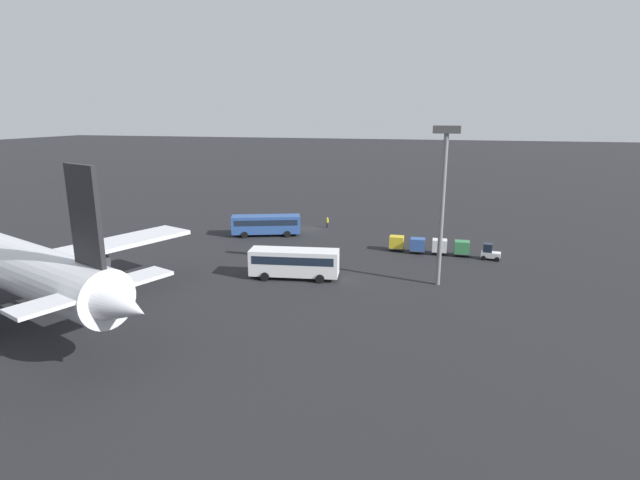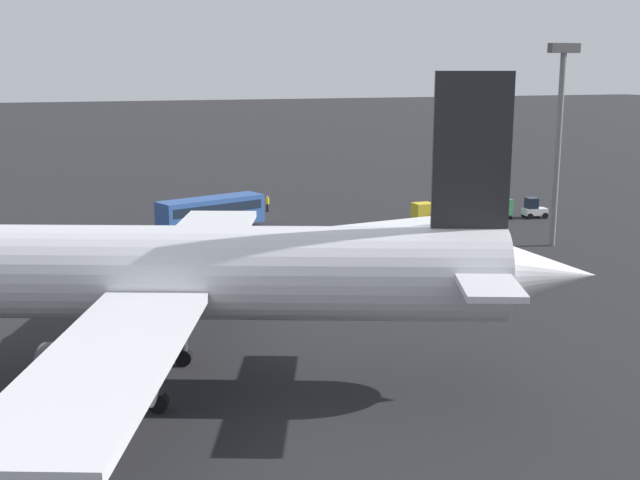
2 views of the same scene
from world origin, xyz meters
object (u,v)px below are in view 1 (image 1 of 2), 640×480
Objects in this scene: shuttle_bus_near at (266,224)px; worker_person at (327,222)px; baggage_tug at (490,252)px; cargo_cart_blue at (418,245)px; cargo_cart_green at (462,247)px; airplane at (0,260)px; cargo_cart_white at (440,246)px; shuttle_bus_far at (294,261)px; cargo_cart_yellow at (397,242)px.

shuttle_bus_near reaches higher than worker_person.
baggage_tug reaches higher than cargo_cart_blue.
cargo_cart_green is 1.00× the size of cargo_cart_blue.
shuttle_bus_near is at bearing -85.66° from airplane.
airplane is at bearing 41.26° from cargo_cart_white.
worker_person is 19.77m from cargo_cart_blue.
cargo_cart_green is 5.79m from cargo_cart_blue.
cargo_cart_green is at bearing -179.45° from cargo_cart_blue.
shuttle_bus_far is 5.07× the size of cargo_cart_white.
airplane is 16.45× the size of baggage_tug.
cargo_cart_white is at bearing -145.48° from shuttle_bus_far.
baggage_tug is at bearing 152.14° from shuttle_bus_near.
cargo_cart_yellow is at bearing -2.97° from cargo_cart_green.
shuttle_bus_near is 33.11m from baggage_tug.
cargo_cart_blue is (5.79, 0.06, 0.00)m from cargo_cart_green.
cargo_cart_green and cargo_cart_blue have the same top height.
shuttle_bus_near is (-11.00, -36.79, -3.80)m from airplane.
cargo_cart_white reaches higher than worker_person.
shuttle_bus_far is (-21.63, -18.25, -3.68)m from airplane.
airplane is 38.58m from shuttle_bus_near.
baggage_tug is 1.23× the size of cargo_cart_white.
cargo_cart_yellow is (-20.58, 3.64, -0.69)m from shuttle_bus_near.
cargo_cart_white is (2.89, -0.09, 0.00)m from cargo_cart_green.
shuttle_bus_near is 5.25× the size of cargo_cart_green.
shuttle_bus_far reaches higher than cargo_cart_white.
cargo_cart_green is 1.00× the size of cargo_cart_yellow.
cargo_cart_white is 5.80m from cargo_cart_yellow.
baggage_tug is at bearing 173.55° from cargo_cart_white.
worker_person is 24.59m from cargo_cart_green.
cargo_cart_yellow is (2.89, -0.51, 0.00)m from cargo_cart_blue.
cargo_cart_blue and cargo_cart_yellow have the same top height.
shuttle_bus_near reaches higher than cargo_cart_yellow.
worker_person is at bearing -32.58° from cargo_cart_white.
worker_person is at bearing -154.35° from shuttle_bus_near.
shuttle_bus_near is 21.37m from shuttle_bus_far.
cargo_cart_yellow is (12.18, -1.08, 0.25)m from baggage_tug.
airplane reaches higher than cargo_cart_green.
cargo_cart_yellow is (8.68, -0.45, 0.00)m from cargo_cart_green.
baggage_tug is (-32.76, 4.72, -0.94)m from shuttle_bus_near.
baggage_tug is 1.46× the size of worker_person.
airplane is at bearing 53.69° from shuttle_bus_near.
shuttle_bus_far is 5.07× the size of cargo_cart_green.
baggage_tug is 9.31m from cargo_cart_blue.
cargo_cart_white is at bearing 147.42° from worker_person.
cargo_cart_yellow is at bearing 150.31° from shuttle_bus_near.
cargo_cart_white and cargo_cart_blue have the same top height.
shuttle_bus_near is 5.25× the size of cargo_cart_blue.
cargo_cart_yellow is (-31.59, -33.14, -4.49)m from airplane.
cargo_cart_blue is at bearing 3.11° from baggage_tug.
airplane is 3.86× the size of shuttle_bus_near.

